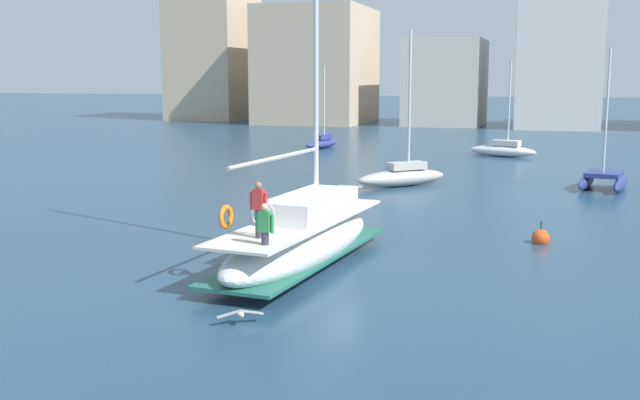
{
  "coord_description": "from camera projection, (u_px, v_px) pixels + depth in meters",
  "views": [
    {
      "loc": [
        7.17,
        -23.79,
        5.93
      ],
      "look_at": [
        -0.27,
        0.44,
        1.8
      ],
      "focal_mm": 42.95,
      "sensor_mm": 36.0,
      "label": 1
    }
  ],
  "objects": [
    {
      "name": "waterfront_buildings",
      "position": [
        524.0,
        43.0,
        89.63
      ],
      "size": [
        85.95,
        16.85,
        26.31
      ],
      "color": "#C6AD8E",
      "rests_on": "ground"
    },
    {
      "name": "ground_plane",
      "position": [
        324.0,
        256.0,
        25.48
      ],
      "size": [
        400.0,
        400.0,
        0.0
      ],
      "primitive_type": "plane",
      "color": "navy"
    },
    {
      "name": "moored_sloop_far",
      "position": [
        503.0,
        149.0,
        56.49
      ],
      "size": [
        5.22,
        2.63,
        7.02
      ],
      "color": "white",
      "rests_on": "ground"
    },
    {
      "name": "mooring_buoy",
      "position": [
        540.0,
        238.0,
        27.35
      ],
      "size": [
        0.63,
        0.63,
        0.91
      ],
      "color": "#EA4C19",
      "rests_on": "ground"
    },
    {
      "name": "seagull",
      "position": [
        240.0,
        314.0,
        18.34
      ],
      "size": [
        1.02,
        0.75,
        0.17
      ],
      "color": "silver",
      "rests_on": "ground"
    },
    {
      "name": "moored_sloop_near",
      "position": [
        604.0,
        179.0,
        40.23
      ],
      "size": [
        2.96,
        4.83,
        7.34
      ],
      "color": "navy",
      "rests_on": "ground"
    },
    {
      "name": "moored_cutter_left",
      "position": [
        402.0,
        175.0,
        41.46
      ],
      "size": [
        4.78,
        4.9,
        8.34
      ],
      "color": "#B7B2A8",
      "rests_on": "ground"
    },
    {
      "name": "main_sailboat",
      "position": [
        302.0,
        237.0,
        24.0
      ],
      "size": [
        3.31,
        9.79,
        14.16
      ],
      "color": "white",
      "rests_on": "ground"
    },
    {
      "name": "moored_catamaran",
      "position": [
        322.0,
        142.0,
        63.08
      ],
      "size": [
        2.23,
        4.49,
        6.73
      ],
      "color": "navy",
      "rests_on": "ground"
    }
  ]
}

